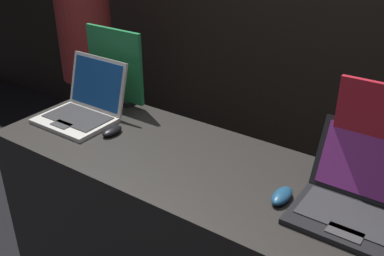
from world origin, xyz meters
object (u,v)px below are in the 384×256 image
object	(u,v)px
mouse_back	(282,196)
promo_stand_back	(381,145)
person_bystander	(89,66)
mouse_front	(112,131)
promo_stand_front	(115,68)
laptop_front	(84,106)
laptop_back	(361,199)

from	to	relation	value
mouse_back	promo_stand_back	xyz separation A→B (m)	(0.24, 0.22, 0.18)
mouse_back	person_bystander	distance (m)	1.72
mouse_front	promo_stand_front	bearing A→B (deg)	128.99
laptop_front	person_bystander	xyz separation A→B (m)	(-0.55, 0.54, -0.07)
person_bystander	promo_stand_back	bearing A→B (deg)	-11.89
promo_stand_front	person_bystander	size ratio (longest dim) A/B	0.23
mouse_front	promo_stand_back	world-z (taller)	promo_stand_back
mouse_back	person_bystander	bearing A→B (deg)	159.19
mouse_front	promo_stand_front	xyz separation A→B (m)	(-0.23, 0.28, 0.17)
mouse_back	person_bystander	xyz separation A→B (m)	(-1.61, 0.61, -0.02)
laptop_back	laptop_front	bearing A→B (deg)	-179.78
mouse_front	promo_stand_back	distance (m)	1.11
promo_stand_front	laptop_back	bearing A→B (deg)	-9.80
mouse_back	promo_stand_back	bearing A→B (deg)	42.18
laptop_front	mouse_front	bearing A→B (deg)	-12.09
promo_stand_back	person_bystander	world-z (taller)	person_bystander
mouse_front	mouse_back	xyz separation A→B (m)	(0.84, -0.02, 0.00)
laptop_front	promo_stand_back	size ratio (longest dim) A/B	0.83
laptop_back	mouse_back	distance (m)	0.26
mouse_front	laptop_back	size ratio (longest dim) A/B	0.28
promo_stand_front	promo_stand_back	size ratio (longest dim) A/B	0.93
promo_stand_back	laptop_back	bearing A→B (deg)	-90.00
mouse_back	mouse_front	bearing A→B (deg)	178.53
person_bystander	promo_stand_front	bearing A→B (deg)	-29.61
mouse_back	promo_stand_back	distance (m)	0.38
mouse_front	person_bystander	bearing A→B (deg)	142.66
promo_stand_back	laptop_front	bearing A→B (deg)	-173.38
laptop_back	person_bystander	size ratio (longest dim) A/B	0.23
mouse_front	promo_stand_back	bearing A→B (deg)	10.48
laptop_front	person_bystander	distance (m)	0.77
promo_stand_front	laptop_back	world-z (taller)	promo_stand_front
promo_stand_front	mouse_back	bearing A→B (deg)	-15.80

